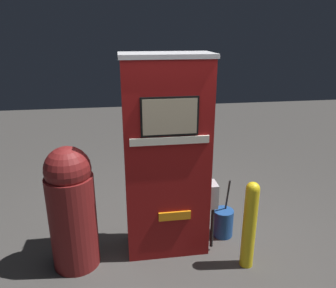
{
  "coord_description": "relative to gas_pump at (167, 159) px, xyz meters",
  "views": [
    {
      "loc": [
        -0.43,
        -2.72,
        2.2
      ],
      "look_at": [
        0.0,
        0.1,
        1.19
      ],
      "focal_mm": 35.0,
      "sensor_mm": 36.0,
      "label": 1
    }
  ],
  "objects": [
    {
      "name": "gas_pump",
      "position": [
        0.0,
        0.0,
        0.0
      ],
      "size": [
        0.92,
        0.44,
        2.0
      ],
      "color": "maroon",
      "rests_on": "ground_plane"
    },
    {
      "name": "ground_plane",
      "position": [
        -0.0,
        -0.2,
        -1.0
      ],
      "size": [
        14.0,
        14.0,
        0.0
      ],
      "primitive_type": "plane",
      "color": "#423F3D"
    },
    {
      "name": "trash_bin",
      "position": [
        -0.92,
        -0.13,
        -0.38
      ],
      "size": [
        0.45,
        0.45,
        1.22
      ],
      "color": "maroon",
      "rests_on": "ground_plane"
    },
    {
      "name": "squeegee_bucket",
      "position": [
        0.65,
        0.1,
        -0.84
      ],
      "size": [
        0.22,
        0.22,
        0.7
      ],
      "color": "#1E478C",
      "rests_on": "ground_plane"
    },
    {
      "name": "safety_bollard",
      "position": [
        0.73,
        -0.41,
        -0.53
      ],
      "size": [
        0.13,
        0.13,
        0.9
      ],
      "color": "yellow",
      "rests_on": "ground_plane"
    }
  ]
}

